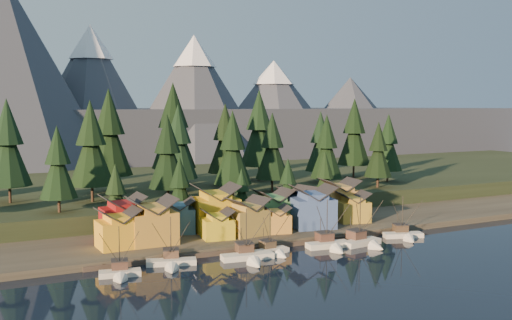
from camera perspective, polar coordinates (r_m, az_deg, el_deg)
name	(u,v)px	position (r m, az deg, el deg)	size (l,w,h in m)	color
ground	(302,266)	(115.71, 4.66, -10.52)	(500.00, 500.00, 0.00)	black
shore_strip	(224,225)	(150.29, -3.19, -6.48)	(400.00, 50.00, 1.50)	#332E25
hillside	(167,191)	(196.23, -8.89, -3.04)	(420.00, 100.00, 6.00)	black
dock	(265,245)	(129.55, 0.89, -8.53)	(80.00, 4.00, 1.00)	#4D4237
mountain_ridge	(89,116)	(313.67, -16.39, 4.20)	(560.00, 190.00, 90.00)	#434A56
boat_0	(120,266)	(110.42, -13.45, -10.30)	(8.30, 8.86, 10.45)	beige
boat_1	(171,257)	(115.83, -8.47, -9.55)	(10.59, 11.06, 10.76)	beige
boat_2	(249,251)	(118.49, -0.68, -9.06)	(11.49, 12.29, 11.75)	silver
boat_3	(274,245)	(123.47, 1.77, -8.50)	(8.27, 8.83, 10.23)	white
boat_4	(330,238)	(129.16, 7.46, -7.79)	(10.46, 11.19, 12.07)	silver
boat_5	(365,235)	(132.72, 10.85, -7.42)	(10.07, 10.72, 12.33)	silver
boat_6	(405,230)	(142.41, 14.66, -6.77)	(10.14, 10.58, 11.07)	silver
house_front_0	(118,227)	(126.12, -13.63, -6.53)	(8.95, 8.52, 8.46)	gold
house_front_1	(152,219)	(128.33, -10.35, -5.85)	(9.88, 9.49, 10.18)	#B8872F
house_front_2	(217,223)	(131.51, -3.90, -6.31)	(7.61, 7.66, 6.68)	gold
house_front_3	(247,215)	(134.84, -0.90, -5.54)	(9.49, 9.14, 8.72)	olive
house_front_4	(276,218)	(137.74, 2.02, -5.84)	(7.50, 7.87, 6.34)	#C58A32
house_front_5	(313,206)	(142.96, 5.69, -4.56)	(11.58, 10.88, 10.46)	#3B558B
house_front_6	(353,206)	(151.77, 9.63, -4.56)	(9.25, 8.93, 7.81)	#AF8C2D
house_back_0	(123,216)	(133.37, -13.16, -5.50)	(9.51, 9.15, 10.07)	maroon
house_back_1	(178,215)	(138.06, -7.76, -5.45)	(8.74, 8.81, 8.20)	#325C78
house_back_2	(215,206)	(139.47, -4.08, -4.65)	(11.42, 10.64, 11.17)	gold
house_back_3	(273,206)	(145.63, 1.68, -4.65)	(9.15, 8.21, 9.04)	#457E44
house_back_4	(297,203)	(151.78, 4.09, -4.29)	(9.70, 9.46, 8.86)	#385284
house_back_5	(340,197)	(158.27, 8.35, -3.67)	(10.39, 10.48, 10.20)	#AB803C
tree_hill_1	(8,146)	(164.05, -23.55, 1.30)	(11.95, 11.95, 27.84)	#332319
tree_hill_2	(58,165)	(145.26, -19.20, -0.48)	(9.07, 9.07, 21.13)	#332319
tree_hill_3	(91,146)	(158.25, -16.17, 1.32)	(11.77, 11.77, 27.41)	#332319
tree_hill_4	(109,136)	(174.33, -14.45, 2.36)	(13.28, 13.28, 30.93)	#332319
tree_hill_5	(168,154)	(152.88, -8.84, 0.59)	(10.21, 10.21, 23.79)	#332319
tree_hill_6	(178,145)	(169.46, -7.77, 1.53)	(11.26, 11.26, 26.23)	#332319
tree_hill_7	(233,151)	(157.25, -2.35, 0.95)	(10.56, 10.56, 24.59)	#332319
tree_hill_8	(225,141)	(182.31, -3.08, 1.91)	(11.42, 11.42, 26.59)	#332319
tree_hill_9	(272,148)	(170.49, 1.63, 1.16)	(10.22, 10.22, 23.82)	#332319
tree_hill_10	(259,131)	(196.11, 0.32, 2.93)	(13.44, 13.44, 31.32)	#332319
tree_hill_11	(327,149)	(174.29, 7.07, 1.11)	(9.98, 9.98, 23.24)	#332319
tree_hill_12	(320,144)	(192.00, 6.46, 1.64)	(10.32, 10.32, 24.03)	#332319
tree_hill_13	(378,152)	(183.24, 12.13, 0.83)	(8.95, 8.95, 20.84)	#332319
tree_hill_14	(354,134)	(206.91, 9.79, 2.56)	(12.25, 12.25, 28.53)	#332319
tree_hill_15	(173,129)	(186.62, -8.25, 3.08)	(14.30, 14.30, 33.32)	#332319
tree_hill_17	(388,144)	(198.41, 13.08, 1.52)	(9.94, 9.94, 23.16)	#332319
tree_shore_0	(116,195)	(140.23, -13.84, -3.39)	(7.17, 7.17, 16.70)	#332319
tree_shore_1	(180,188)	(144.30, -7.62, -2.80)	(7.63, 7.63, 17.78)	#332319
tree_shore_2	(242,192)	(150.77, -1.46, -3.21)	(5.96, 5.96, 13.88)	#332319
tree_shore_3	(288,184)	(156.88, 3.20, -2.45)	(6.88, 6.88, 16.02)	#332319
tree_shore_4	(325,179)	(162.92, 6.89, -1.89)	(7.53, 7.53, 17.55)	#332319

